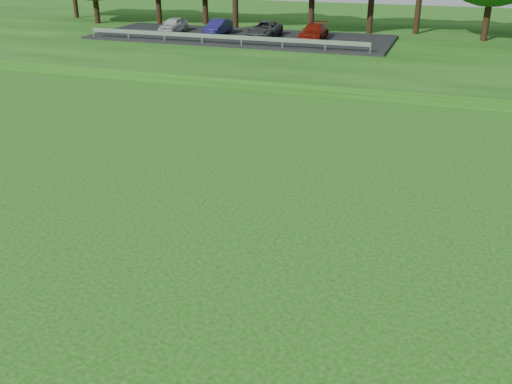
% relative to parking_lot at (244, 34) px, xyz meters
% --- Properties ---
extents(parking_lot, '(24.00, 9.00, 1.38)m').
position_rel_parking_lot_xyz_m(parking_lot, '(0.00, 0.00, 0.00)').
color(parking_lot, black).
rests_on(parking_lot, berm).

